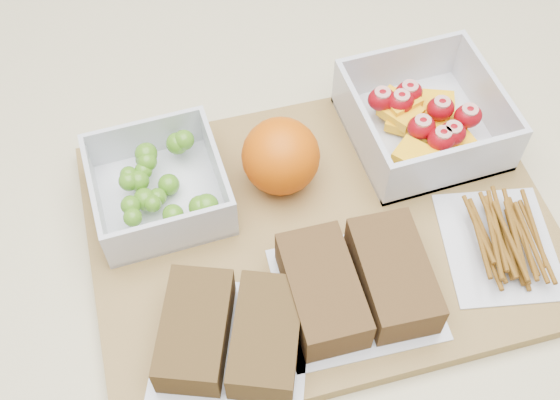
# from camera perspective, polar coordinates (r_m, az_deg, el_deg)

# --- Properties ---
(counter) EXTENTS (1.20, 0.90, 0.90)m
(counter) POSITION_cam_1_polar(r_m,az_deg,el_deg) (1.07, 0.27, -14.83)
(counter) COLOR beige
(counter) RESTS_ON ground
(cutting_board) EXTENTS (0.43, 0.32, 0.02)m
(cutting_board) POSITION_cam_1_polar(r_m,az_deg,el_deg) (0.65, 3.41, -2.55)
(cutting_board) COLOR olive
(cutting_board) RESTS_ON counter
(grape_container) EXTENTS (0.12, 0.12, 0.05)m
(grape_container) POSITION_cam_1_polar(r_m,az_deg,el_deg) (0.65, -9.72, 1.13)
(grape_container) COLOR silver
(grape_container) RESTS_ON cutting_board
(fruit_container) EXTENTS (0.14, 0.14, 0.06)m
(fruit_container) POSITION_cam_1_polar(r_m,az_deg,el_deg) (0.70, 11.58, 6.40)
(fruit_container) COLOR silver
(fruit_container) RESTS_ON cutting_board
(orange) EXTENTS (0.07, 0.07, 0.07)m
(orange) POSITION_cam_1_polar(r_m,az_deg,el_deg) (0.64, 0.06, 3.58)
(orange) COLOR #E15A05
(orange) RESTS_ON cutting_board
(sandwich_bag_left) EXTENTS (0.16, 0.15, 0.04)m
(sandwich_bag_left) POSITION_cam_1_polar(r_m,az_deg,el_deg) (0.58, -4.01, -10.79)
(sandwich_bag_left) COLOR silver
(sandwich_bag_left) RESTS_ON cutting_board
(sandwich_bag_center) EXTENTS (0.14, 0.13, 0.04)m
(sandwich_bag_center) POSITION_cam_1_polar(r_m,az_deg,el_deg) (0.60, 6.33, -6.75)
(sandwich_bag_center) COLOR silver
(sandwich_bag_center) RESTS_ON cutting_board
(pretzel_bag) EXTENTS (0.12, 0.14, 0.03)m
(pretzel_bag) POSITION_cam_1_polar(r_m,az_deg,el_deg) (0.65, 17.58, -3.02)
(pretzel_bag) COLOR silver
(pretzel_bag) RESTS_ON cutting_board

